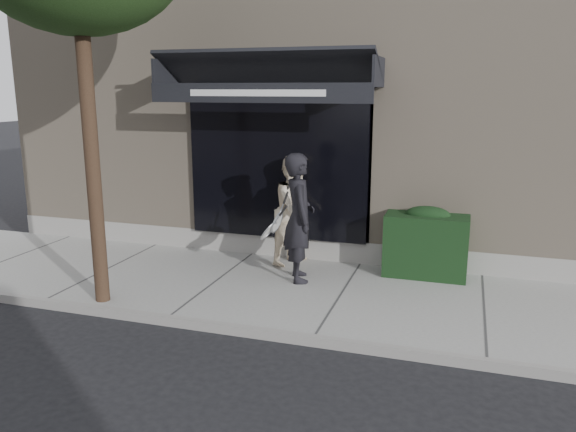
% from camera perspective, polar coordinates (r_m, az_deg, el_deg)
% --- Properties ---
extents(ground, '(80.00, 80.00, 0.00)m').
position_cam_1_polar(ground, '(8.45, 5.44, -8.59)').
color(ground, black).
rests_on(ground, ground).
extents(sidewalk, '(20.00, 3.00, 0.12)m').
position_cam_1_polar(sidewalk, '(8.43, 5.45, -8.21)').
color(sidewalk, gray).
rests_on(sidewalk, ground).
extents(curb, '(20.00, 0.10, 0.14)m').
position_cam_1_polar(curb, '(7.03, 2.68, -12.49)').
color(curb, gray).
rests_on(curb, ground).
extents(building_facade, '(14.30, 8.04, 5.64)m').
position_cam_1_polar(building_facade, '(12.76, 10.54, 11.11)').
color(building_facade, tan).
rests_on(building_facade, ground).
extents(hedge, '(1.30, 0.70, 1.14)m').
position_cam_1_polar(hedge, '(9.28, 13.85, -2.65)').
color(hedge, black).
rests_on(hedge, sidewalk).
extents(pedestrian_front, '(0.87, 0.94, 2.01)m').
position_cam_1_polar(pedestrian_front, '(8.68, 1.11, -0.17)').
color(pedestrian_front, black).
rests_on(pedestrian_front, sidewalk).
extents(pedestrian_back, '(0.99, 1.11, 1.87)m').
position_cam_1_polar(pedestrian_back, '(9.52, 0.75, 0.58)').
color(pedestrian_back, beige).
rests_on(pedestrian_back, sidewalk).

